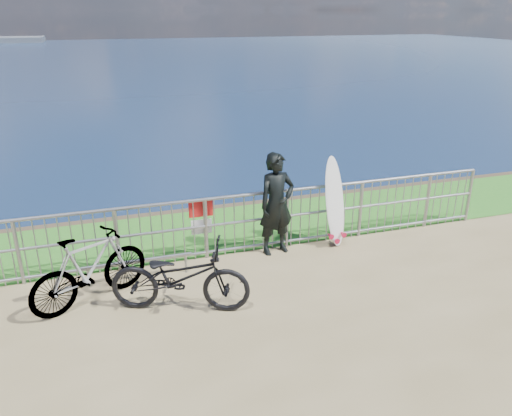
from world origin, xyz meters
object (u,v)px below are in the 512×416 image
object	(u,v)px
surfer	(277,204)
bicycle_near	(180,277)
surfboard	(335,205)
bicycle_far	(90,269)

from	to	relation	value
surfer	bicycle_near	xyz separation A→B (m)	(-1.95, -1.34, -0.39)
surfer	surfboard	world-z (taller)	surfer
surfboard	surfer	bearing A→B (deg)	179.37
bicycle_near	bicycle_far	size ratio (longest dim) A/B	1.08
surfboard	bicycle_near	distance (m)	3.36
surfer	bicycle_far	bearing A→B (deg)	-177.05
surfboard	bicycle_near	size ratio (longest dim) A/B	0.83
surfboard	bicycle_far	xyz separation A→B (m)	(-4.31, -0.73, -0.22)
surfboard	bicycle_far	world-z (taller)	surfboard
surfer	bicycle_far	xyz separation A→B (m)	(-3.18, -0.74, -0.36)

